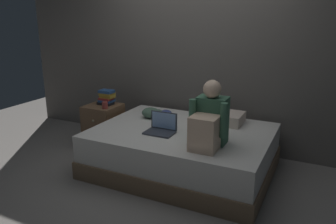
% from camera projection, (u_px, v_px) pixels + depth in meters
% --- Properties ---
extents(ground_plane, '(8.00, 8.00, 0.00)m').
position_uv_depth(ground_plane, '(155.00, 177.00, 3.76)').
color(ground_plane, gray).
extents(wall_back, '(5.60, 0.10, 2.70)m').
position_uv_depth(wall_back, '(197.00, 47.00, 4.42)').
color(wall_back, '#605B56').
rests_on(wall_back, ground_plane).
extents(bed, '(2.00, 1.50, 0.50)m').
position_uv_depth(bed, '(182.00, 150.00, 3.87)').
color(bed, '#7A6047').
rests_on(bed, ground_plane).
extents(nightstand, '(0.44, 0.46, 0.58)m').
position_uv_depth(nightstand, '(104.00, 125.00, 4.61)').
color(nightstand, brown).
rests_on(nightstand, ground_plane).
extents(person_sitting, '(0.39, 0.44, 0.66)m').
position_uv_depth(person_sitting, '(209.00, 122.00, 3.26)').
color(person_sitting, '#38664C').
rests_on(person_sitting, bed).
extents(laptop, '(0.32, 0.23, 0.22)m').
position_uv_depth(laptop, '(161.00, 128.00, 3.69)').
color(laptop, '#333842').
rests_on(laptop, bed).
extents(pillow, '(0.56, 0.36, 0.13)m').
position_uv_depth(pillow, '(220.00, 117.00, 4.04)').
color(pillow, beige).
rests_on(pillow, bed).
extents(book_stack, '(0.22, 0.17, 0.21)m').
position_uv_depth(book_stack, '(107.00, 97.00, 4.54)').
color(book_stack, black).
rests_on(book_stack, nightstand).
extents(mug, '(0.08, 0.08, 0.09)m').
position_uv_depth(mug, '(105.00, 105.00, 4.36)').
color(mug, '#933833').
rests_on(mug, nightstand).
extents(clothes_pile, '(0.34, 0.31, 0.13)m').
position_uv_depth(clothes_pile, '(155.00, 113.00, 4.24)').
color(clothes_pile, '#4C6B56').
rests_on(clothes_pile, bed).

